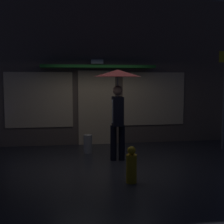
{
  "coord_description": "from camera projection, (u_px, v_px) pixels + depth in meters",
  "views": [
    {
      "loc": [
        -1.07,
        -7.19,
        1.94
      ],
      "look_at": [
        0.14,
        0.2,
        1.17
      ],
      "focal_mm": 51.01,
      "sensor_mm": 36.0,
      "label": 1
    }
  ],
  "objects": [
    {
      "name": "building_facade",
      "position": [
        96.0,
        72.0,
        9.5
      ],
      "size": [
        8.17,
        1.0,
        4.35
      ],
      "color": "brown",
      "rests_on": "ground"
    },
    {
      "name": "street_sign_post",
      "position": [
        224.0,
        93.0,
        8.71
      ],
      "size": [
        0.4,
        0.07,
        2.8
      ],
      "color": "#595B60",
      "rests_on": "ground"
    },
    {
      "name": "person_with_umbrella",
      "position": [
        118.0,
        91.0,
        7.49
      ],
      "size": [
        1.12,
        1.12,
        2.17
      ],
      "rotation": [
        0.0,
        0.0,
        1.52
      ],
      "color": "black",
      "rests_on": "ground"
    },
    {
      "name": "ground_plane",
      "position": [
        108.0,
        163.0,
        7.43
      ],
      "size": [
        18.0,
        18.0,
        0.0
      ],
      "primitive_type": "plane",
      "color": "#26262B"
    },
    {
      "name": "fire_hydrant",
      "position": [
        131.0,
        166.0,
        5.96
      ],
      "size": [
        0.2,
        0.2,
        0.7
      ],
      "color": "gold",
      "rests_on": "ground"
    },
    {
      "name": "sidewalk_bollard",
      "position": [
        88.0,
        144.0,
        8.36
      ],
      "size": [
        0.23,
        0.23,
        0.49
      ],
      "primitive_type": "cylinder",
      "color": "#B2A899",
      "rests_on": "ground"
    }
  ]
}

